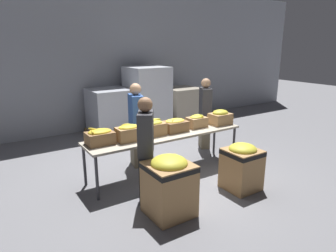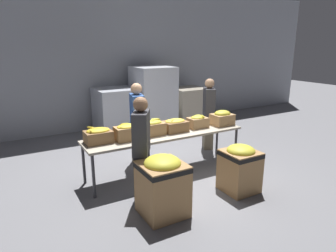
{
  "view_description": "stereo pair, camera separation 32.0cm",
  "coord_description": "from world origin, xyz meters",
  "px_view_note": "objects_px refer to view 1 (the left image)",
  "views": [
    {
      "loc": [
        -2.88,
        -4.49,
        2.39
      ],
      "look_at": [
        0.11,
        0.1,
        0.89
      ],
      "focal_mm": 32.0,
      "sensor_mm": 36.0,
      "label": 1
    },
    {
      "loc": [
        -2.6,
        -4.66,
        2.39
      ],
      "look_at": [
        0.11,
        0.1,
        0.89
      ],
      "focal_mm": 32.0,
      "sensor_mm": 36.0,
      "label": 2
    }
  ],
  "objects_px": {
    "pallet_stack_0": "(181,106)",
    "sorting_table": "(166,136)",
    "banana_box_0": "(100,136)",
    "banana_box_5": "(220,117)",
    "banana_box_4": "(197,121)",
    "donation_bin_1": "(242,165)",
    "pallet_stack_1": "(110,113)",
    "banana_box_2": "(154,128)",
    "volunteer_1": "(146,151)",
    "donation_bin_0": "(169,184)",
    "banana_box_1": "(129,133)",
    "pallet_stack_2": "(147,99)",
    "volunteer_0": "(136,126)",
    "banana_box_3": "(175,125)",
    "volunteer_2": "(205,114)"
  },
  "relations": [
    {
      "from": "donation_bin_0",
      "to": "pallet_stack_1",
      "type": "distance_m",
      "value": 4.26
    },
    {
      "from": "pallet_stack_1",
      "to": "banana_box_5",
      "type": "bearing_deg",
      "value": -67.78
    },
    {
      "from": "banana_box_4",
      "to": "pallet_stack_1",
      "type": "distance_m",
      "value": 2.98
    },
    {
      "from": "pallet_stack_1",
      "to": "banana_box_4",
      "type": "bearing_deg",
      "value": -77.15
    },
    {
      "from": "banana_box_1",
      "to": "pallet_stack_2",
      "type": "distance_m",
      "value": 3.41
    },
    {
      "from": "volunteer_1",
      "to": "banana_box_1",
      "type": "bearing_deg",
      "value": 28.25
    },
    {
      "from": "banana_box_4",
      "to": "volunteer_2",
      "type": "xyz_separation_m",
      "value": [
        0.81,
        0.71,
        -0.09
      ]
    },
    {
      "from": "banana_box_2",
      "to": "volunteer_0",
      "type": "xyz_separation_m",
      "value": [
        -0.04,
        0.62,
        -0.1
      ]
    },
    {
      "from": "banana_box_2",
      "to": "banana_box_3",
      "type": "relative_size",
      "value": 0.9
    },
    {
      "from": "banana_box_4",
      "to": "pallet_stack_0",
      "type": "height_order",
      "value": "pallet_stack_0"
    },
    {
      "from": "banana_box_2",
      "to": "banana_box_3",
      "type": "height_order",
      "value": "banana_box_2"
    },
    {
      "from": "pallet_stack_0",
      "to": "sorting_table",
      "type": "bearing_deg",
      "value": -129.85
    },
    {
      "from": "banana_box_2",
      "to": "volunteer_1",
      "type": "distance_m",
      "value": 0.95
    },
    {
      "from": "pallet_stack_0",
      "to": "pallet_stack_2",
      "type": "distance_m",
      "value": 1.22
    },
    {
      "from": "volunteer_0",
      "to": "donation_bin_1",
      "type": "height_order",
      "value": "volunteer_0"
    },
    {
      "from": "banana_box_1",
      "to": "banana_box_5",
      "type": "relative_size",
      "value": 0.98
    },
    {
      "from": "sorting_table",
      "to": "donation_bin_1",
      "type": "distance_m",
      "value": 1.47
    },
    {
      "from": "volunteer_0",
      "to": "volunteer_2",
      "type": "xyz_separation_m",
      "value": [
        1.85,
        0.11,
        -0.01
      ]
    },
    {
      "from": "donation_bin_0",
      "to": "volunteer_2",
      "type": "bearing_deg",
      "value": 40.85
    },
    {
      "from": "pallet_stack_0",
      "to": "pallet_stack_1",
      "type": "distance_m",
      "value": 2.25
    },
    {
      "from": "sorting_table",
      "to": "pallet_stack_1",
      "type": "xyz_separation_m",
      "value": [
        0.1,
        2.93,
        -0.12
      ]
    },
    {
      "from": "sorting_table",
      "to": "banana_box_5",
      "type": "height_order",
      "value": "banana_box_5"
    },
    {
      "from": "banana_box_0",
      "to": "donation_bin_0",
      "type": "distance_m",
      "value": 1.49
    },
    {
      "from": "sorting_table",
      "to": "pallet_stack_1",
      "type": "bearing_deg",
      "value": 88.12
    },
    {
      "from": "volunteer_2",
      "to": "volunteer_1",
      "type": "bearing_deg",
      "value": -30.34
    },
    {
      "from": "banana_box_1",
      "to": "sorting_table",
      "type": "bearing_deg",
      "value": 0.91
    },
    {
      "from": "volunteer_2",
      "to": "pallet_stack_0",
      "type": "relative_size",
      "value": 1.46
    },
    {
      "from": "banana_box_2",
      "to": "banana_box_3",
      "type": "distance_m",
      "value": 0.46
    },
    {
      "from": "sorting_table",
      "to": "donation_bin_1",
      "type": "relative_size",
      "value": 3.82
    },
    {
      "from": "banana_box_5",
      "to": "donation_bin_0",
      "type": "height_order",
      "value": "banana_box_5"
    },
    {
      "from": "volunteer_0",
      "to": "volunteer_1",
      "type": "xyz_separation_m",
      "value": [
        -0.54,
        -1.36,
        -0.01
      ]
    },
    {
      "from": "banana_box_0",
      "to": "banana_box_4",
      "type": "relative_size",
      "value": 1.17
    },
    {
      "from": "banana_box_0",
      "to": "pallet_stack_0",
      "type": "relative_size",
      "value": 0.4
    },
    {
      "from": "banana_box_1",
      "to": "banana_box_5",
      "type": "height_order",
      "value": "banana_box_5"
    },
    {
      "from": "donation_bin_0",
      "to": "pallet_stack_2",
      "type": "height_order",
      "value": "pallet_stack_2"
    },
    {
      "from": "volunteer_1",
      "to": "pallet_stack_2",
      "type": "relative_size",
      "value": 0.92
    },
    {
      "from": "donation_bin_1",
      "to": "pallet_stack_1",
      "type": "xyz_separation_m",
      "value": [
        -0.61,
        4.18,
        0.18
      ]
    },
    {
      "from": "banana_box_2",
      "to": "banana_box_0",
      "type": "bearing_deg",
      "value": 176.35
    },
    {
      "from": "banana_box_1",
      "to": "donation_bin_0",
      "type": "distance_m",
      "value": 1.32
    },
    {
      "from": "banana_box_0",
      "to": "volunteer_0",
      "type": "relative_size",
      "value": 0.27
    },
    {
      "from": "banana_box_0",
      "to": "banana_box_5",
      "type": "xyz_separation_m",
      "value": [
        2.56,
        -0.12,
        0.02
      ]
    },
    {
      "from": "banana_box_4",
      "to": "donation_bin_1",
      "type": "relative_size",
      "value": 0.47
    },
    {
      "from": "sorting_table",
      "to": "volunteer_2",
      "type": "height_order",
      "value": "volunteer_2"
    },
    {
      "from": "banana_box_2",
      "to": "banana_box_4",
      "type": "xyz_separation_m",
      "value": [
        1.0,
        0.02,
        -0.02
      ]
    },
    {
      "from": "donation_bin_1",
      "to": "pallet_stack_2",
      "type": "bearing_deg",
      "value": 83.6
    },
    {
      "from": "banana_box_3",
      "to": "pallet_stack_1",
      "type": "height_order",
      "value": "pallet_stack_1"
    },
    {
      "from": "banana_box_5",
      "to": "volunteer_0",
      "type": "relative_size",
      "value": 0.26
    },
    {
      "from": "volunteer_1",
      "to": "pallet_stack_1",
      "type": "height_order",
      "value": "volunteer_1"
    },
    {
      "from": "banana_box_5",
      "to": "donation_bin_1",
      "type": "bearing_deg",
      "value": -116.25
    },
    {
      "from": "banana_box_0",
      "to": "pallet_stack_1",
      "type": "bearing_deg",
      "value": 64.7
    }
  ]
}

